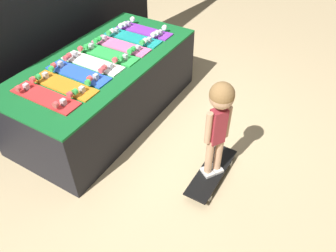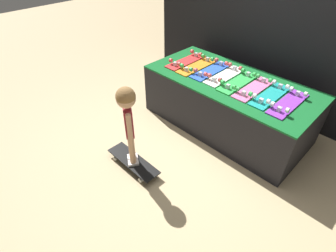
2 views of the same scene
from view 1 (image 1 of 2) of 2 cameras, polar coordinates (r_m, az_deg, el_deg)
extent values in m
plane|color=tan|center=(3.46, -2.71, -0.85)|extent=(16.00, 16.00, 0.00)
cube|color=black|center=(3.54, -10.80, 6.37)|extent=(2.10, 1.00, 0.67)
cube|color=#146028|center=(3.36, -11.54, 11.16)|extent=(2.10, 1.00, 0.02)
cube|color=red|center=(2.94, -20.60, 4.72)|extent=(0.18, 0.65, 0.01)
cube|color=#B7B7BC|center=(3.08, -23.46, 6.33)|extent=(0.04, 0.04, 0.05)
cylinder|color=#D84C4C|center=(3.10, -22.53, 7.47)|extent=(0.03, 0.05, 0.05)
cylinder|color=#D84C4C|center=(3.03, -24.67, 5.95)|extent=(0.03, 0.05, 0.05)
cube|color=#B7B7BC|center=(2.78, -17.76, 3.99)|extent=(0.04, 0.04, 0.05)
cylinder|color=#D84C4C|center=(2.80, -16.77, 5.27)|extent=(0.03, 0.05, 0.05)
cylinder|color=#D84C4C|center=(2.73, -19.00, 3.53)|extent=(0.03, 0.05, 0.05)
cube|color=orange|center=(3.04, -17.66, 6.78)|extent=(0.18, 0.65, 0.01)
cube|color=#B7B7BC|center=(3.17, -20.56, 8.27)|extent=(0.04, 0.04, 0.05)
cylinder|color=green|center=(3.20, -19.67, 9.36)|extent=(0.03, 0.05, 0.05)
cylinder|color=green|center=(3.12, -21.70, 7.93)|extent=(0.03, 0.05, 0.05)
cube|color=#B7B7BC|center=(2.88, -14.75, 6.18)|extent=(0.04, 0.04, 0.05)
cylinder|color=green|center=(2.91, -13.81, 7.38)|extent=(0.03, 0.05, 0.05)
cylinder|color=green|center=(2.83, -15.89, 5.78)|extent=(0.03, 0.05, 0.05)
cube|color=blue|center=(3.17, -15.36, 8.84)|extent=(0.18, 0.65, 0.01)
cube|color=#B7B7BC|center=(3.30, -18.24, 10.21)|extent=(0.04, 0.04, 0.05)
cylinder|color=#D84C4C|center=(3.33, -17.39, 11.23)|extent=(0.03, 0.05, 0.05)
cylinder|color=#D84C4C|center=(3.24, -19.30, 9.92)|extent=(0.03, 0.05, 0.05)
cube|color=#B7B7BC|center=(3.02, -12.45, 8.35)|extent=(0.04, 0.04, 0.05)
cylinder|color=#D84C4C|center=(3.05, -11.57, 9.47)|extent=(0.03, 0.05, 0.05)
cylinder|color=#D84C4C|center=(2.96, -13.49, 8.02)|extent=(0.03, 0.05, 0.05)
cube|color=white|center=(3.30, -12.99, 10.65)|extent=(0.18, 0.65, 0.01)
cube|color=#B7B7BC|center=(3.42, -15.86, 11.92)|extent=(0.04, 0.04, 0.05)
cylinder|color=#D84C4C|center=(3.46, -15.05, 12.88)|extent=(0.03, 0.05, 0.05)
cylinder|color=#D84C4C|center=(3.36, -16.85, 11.68)|extent=(0.03, 0.05, 0.05)
cube|color=#B7B7BC|center=(3.15, -10.08, 10.25)|extent=(0.04, 0.04, 0.05)
cylinder|color=#D84C4C|center=(3.19, -9.25, 11.29)|extent=(0.03, 0.05, 0.05)
cylinder|color=#D84C4C|center=(3.09, -11.04, 9.97)|extent=(0.03, 0.05, 0.05)
cube|color=green|center=(3.42, -10.37, 12.19)|extent=(0.18, 0.65, 0.01)
cube|color=#B7B7BC|center=(3.53, -13.24, 13.40)|extent=(0.04, 0.04, 0.05)
cylinder|color=green|center=(3.57, -12.46, 14.30)|extent=(0.03, 0.05, 0.05)
cylinder|color=green|center=(3.47, -14.16, 13.20)|extent=(0.03, 0.05, 0.05)
cube|color=#B7B7BC|center=(3.28, -7.44, 11.84)|extent=(0.04, 0.04, 0.05)
cylinder|color=green|center=(3.32, -6.66, 12.82)|extent=(0.03, 0.05, 0.05)
cylinder|color=green|center=(3.21, -8.32, 11.62)|extent=(0.03, 0.05, 0.05)
cube|color=pink|center=(3.56, -8.19, 13.68)|extent=(0.18, 0.65, 0.01)
cube|color=#B7B7BC|center=(3.67, -11.03, 14.81)|extent=(0.04, 0.04, 0.05)
cylinder|color=green|center=(3.71, -10.29, 15.67)|extent=(0.03, 0.05, 0.05)
cylinder|color=green|center=(3.61, -11.88, 14.66)|extent=(0.03, 0.05, 0.05)
cube|color=#B7B7BC|center=(3.42, -5.28, 13.38)|extent=(0.04, 0.04, 0.05)
cylinder|color=green|center=(3.47, -4.55, 14.29)|extent=(0.03, 0.05, 0.05)
cylinder|color=green|center=(3.36, -6.09, 13.20)|extent=(0.03, 0.05, 0.05)
cube|color=teal|center=(3.70, -6.16, 15.03)|extent=(0.18, 0.65, 0.01)
cube|color=#B7B7BC|center=(3.81, -8.95, 16.11)|extent=(0.04, 0.04, 0.05)
cylinder|color=white|center=(3.86, -8.26, 16.91)|extent=(0.03, 0.05, 0.05)
cylinder|color=white|center=(3.75, -9.75, 15.99)|extent=(0.03, 0.05, 0.05)
cube|color=#B7B7BC|center=(3.58, -3.28, 14.77)|extent=(0.04, 0.04, 0.05)
cylinder|color=white|center=(3.62, -2.60, 15.62)|extent=(0.03, 0.05, 0.05)
cylinder|color=white|center=(3.51, -4.02, 14.64)|extent=(0.03, 0.05, 0.05)
cube|color=purple|center=(3.85, -4.13, 16.23)|extent=(0.18, 0.65, 0.01)
cube|color=#B7B7BC|center=(3.95, -6.88, 17.27)|extent=(0.04, 0.04, 0.05)
cylinder|color=white|center=(4.00, -6.22, 18.02)|extent=(0.03, 0.05, 0.05)
cylinder|color=white|center=(3.89, -7.62, 17.18)|extent=(0.03, 0.05, 0.05)
cube|color=#B7B7BC|center=(3.73, -1.29, 16.00)|extent=(0.04, 0.04, 0.05)
cylinder|color=white|center=(3.78, -0.64, 16.79)|extent=(0.03, 0.05, 0.05)
cylinder|color=white|center=(3.66, -1.96, 15.90)|extent=(0.03, 0.05, 0.05)
cube|color=black|center=(2.98, 7.61, -7.88)|extent=(0.70, 0.21, 0.01)
cube|color=#B7B7BC|center=(3.16, 9.32, -5.49)|extent=(0.04, 0.04, 0.05)
cylinder|color=white|center=(3.19, 7.81, -5.23)|extent=(0.05, 0.03, 0.05)
cylinder|color=white|center=(3.16, 10.75, -6.38)|extent=(0.05, 0.03, 0.05)
cube|color=#B7B7BC|center=(2.87, 5.58, -11.34)|extent=(0.04, 0.04, 0.05)
cylinder|color=white|center=(2.91, 3.96, -10.96)|extent=(0.05, 0.03, 0.05)
cylinder|color=white|center=(2.87, 7.17, -12.33)|extent=(0.05, 0.03, 0.05)
cube|color=silver|center=(2.99, 8.40, -7.30)|extent=(0.13, 0.14, 0.03)
cylinder|color=tan|center=(2.84, 8.80, -4.63)|extent=(0.07, 0.07, 0.37)
cube|color=silver|center=(2.95, 6.87, -7.93)|extent=(0.13, 0.14, 0.03)
cylinder|color=tan|center=(2.80, 7.20, -5.26)|extent=(0.07, 0.07, 0.37)
cube|color=maroon|center=(2.60, 8.66, -0.04)|extent=(0.15, 0.14, 0.33)
cylinder|color=tan|center=(2.63, 10.26, 0.75)|extent=(0.05, 0.05, 0.30)
cylinder|color=tan|center=(2.55, 7.07, -0.39)|extent=(0.05, 0.05, 0.30)
sphere|color=tan|center=(2.42, 9.33, 5.00)|extent=(0.19, 0.19, 0.19)
sphere|color=olive|center=(2.41, 9.39, 5.44)|extent=(0.19, 0.19, 0.19)
camera|label=2|loc=(3.65, 46.46, 29.39)|focal=28.00mm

